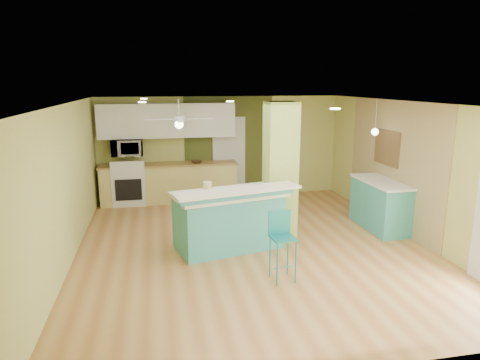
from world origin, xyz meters
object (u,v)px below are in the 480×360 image
peninsula (229,219)px  fruit_bowl (196,162)px  bar_stool (281,234)px  side_counter (380,204)px  canister (208,186)px

peninsula → fruit_bowl: peninsula is taller
bar_stool → fruit_bowl: (-0.78, 4.46, 0.29)m
side_counter → fruit_bowl: 4.32m
bar_stool → canister: size_ratio=6.70×
bar_stool → side_counter: (2.57, 1.79, -0.20)m
fruit_bowl → canister: 2.88m
side_counter → canister: canister is taller
bar_stool → fruit_bowl: size_ratio=3.95×
fruit_bowl → peninsula: bearing=-85.5°
bar_stool → side_counter: bar_stool is taller
canister → side_counter: bearing=3.3°
bar_stool → fruit_bowl: bar_stool is taller
peninsula → fruit_bowl: size_ratio=8.54×
side_counter → fruit_bowl: (-3.35, 2.68, 0.49)m
peninsula → side_counter: bearing=-5.4°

